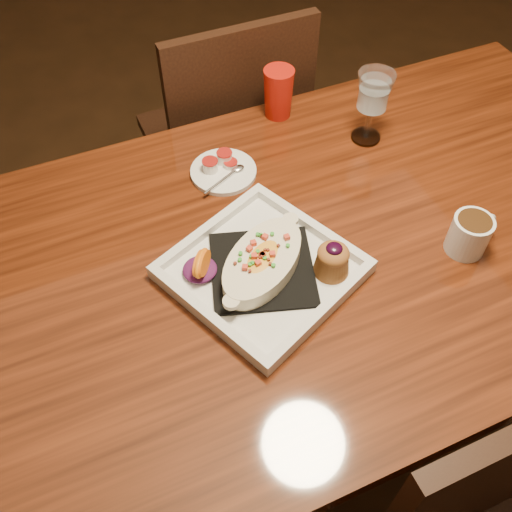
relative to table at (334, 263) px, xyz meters
name	(u,v)px	position (x,y,z in m)	size (l,w,h in m)	color
floor	(311,395)	(0.00, 0.00, -0.65)	(7.00, 7.00, 0.00)	#311D10
table	(334,263)	(0.00, 0.00, 0.00)	(1.50, 0.90, 0.75)	maroon
chair_far	(228,141)	(0.00, 0.63, -0.15)	(0.42, 0.42, 0.93)	black
plate	(268,266)	(-0.18, -0.04, 0.12)	(0.40, 0.40, 0.08)	silver
coffee_mug	(471,233)	(0.21, -0.13, 0.14)	(0.11, 0.08, 0.08)	silver
goblet	(374,95)	(0.20, 0.24, 0.22)	(0.08, 0.08, 0.17)	silver
saucer	(222,170)	(-0.15, 0.26, 0.11)	(0.15, 0.15, 0.10)	silver
creamer_loose	(231,166)	(-0.13, 0.26, 0.11)	(0.03, 0.03, 0.02)	white
red_tumbler	(278,93)	(0.05, 0.40, 0.16)	(0.07, 0.07, 0.12)	red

